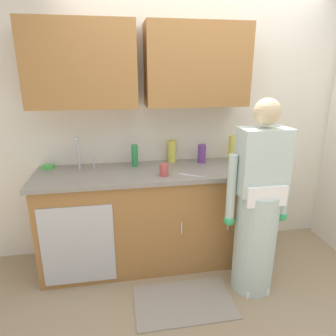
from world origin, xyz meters
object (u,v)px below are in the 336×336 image
bottle_cleaner_spray (135,156)px  knife_on_counter (191,175)px  bottle_dish_liquid (202,154)px  cup_by_sink (164,170)px  bottle_water_tall (232,149)px  sink (83,175)px  bottle_soap (172,151)px  sponge (48,167)px  person_at_sink (257,214)px

bottle_cleaner_spray → knife_on_counter: size_ratio=0.87×
bottle_cleaner_spray → knife_on_counter: bearing=-38.4°
bottle_dish_liquid → knife_on_counter: size_ratio=0.75×
cup_by_sink → knife_on_counter: size_ratio=0.45×
bottle_water_tall → bottle_dish_liquid: (-0.31, 0.01, -0.04)m
sink → bottle_dish_liquid: size_ratio=2.78×
bottle_soap → knife_on_counter: bearing=-78.9°
sink → bottle_cleaner_spray: sink is taller
sink → bottle_soap: bearing=14.7°
sponge → bottle_water_tall: bearing=-2.1°
bottle_cleaner_spray → cup_by_sink: size_ratio=1.94×
person_at_sink → bottle_soap: bearing=126.1°
bottle_soap → sponge: size_ratio=1.96×
bottle_soap → knife_on_counter: 0.46m
cup_by_sink → knife_on_counter: cup_by_sink is taller
bottle_soap → cup_by_sink: bottle_soap is taller
bottle_water_tall → bottle_soap: (-0.60, 0.08, -0.02)m
knife_on_counter → sponge: bearing=-164.0°
bottle_cleaner_spray → cup_by_sink: bottle_cleaner_spray is taller
sink → cup_by_sink: (0.70, -0.18, 0.07)m
person_at_sink → sponge: size_ratio=14.73×
person_at_sink → sponge: bearing=156.4°
bottle_water_tall → bottle_soap: bottle_water_tall is taller
bottle_cleaner_spray → bottle_water_tall: bearing=-0.0°
bottle_dish_liquid → sponge: bearing=177.9°
bottle_dish_liquid → knife_on_counter: bearing=-117.9°
sink → cup_by_sink: 0.73m
bottle_cleaner_spray → bottle_dish_liquid: bottle_cleaner_spray is taller
bottle_cleaner_spray → knife_on_counter: bottle_cleaner_spray is taller
bottle_dish_liquid → bottle_soap: size_ratio=0.83×
knife_on_counter → sponge: 1.33m
bottle_water_tall → knife_on_counter: 0.64m
sink → person_at_sink: person_at_sink is taller
knife_on_counter → bottle_water_tall: bearing=70.3°
person_at_sink → bottle_cleaner_spray: 1.22m
bottle_dish_liquid → sponge: 1.46m
person_at_sink → bottle_water_tall: 0.79m
person_at_sink → bottle_soap: 1.02m
person_at_sink → bottle_dish_liquid: size_ratio=9.00×
sink → person_at_sink: size_ratio=0.31×
cup_by_sink → sink: bearing=165.2°
person_at_sink → knife_on_counter: size_ratio=6.75×
sink → person_at_sink: bearing=-21.4°
bottle_soap → bottle_dish_liquid: bearing=-13.4°
sink → bottle_cleaner_spray: bearing=16.6°
bottle_water_tall → cup_by_sink: bearing=-156.3°
bottle_water_tall → person_at_sink: bearing=-92.7°
sink → cup_by_sink: sink is taller
cup_by_sink → sponge: cup_by_sink is taller
bottle_water_tall → knife_on_counter: bearing=-144.5°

